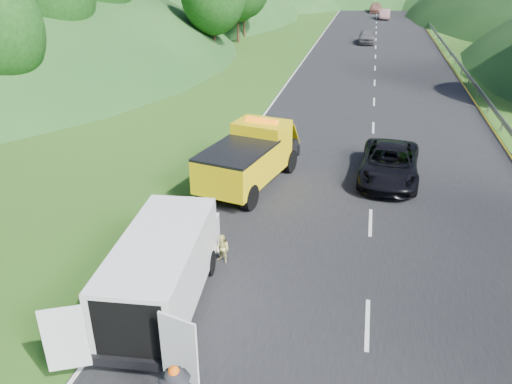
% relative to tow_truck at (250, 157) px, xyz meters
% --- Properties ---
extents(ground, '(320.00, 320.00, 0.00)m').
position_rel_tow_truck_xyz_m(ground, '(2.31, -6.50, -1.33)').
color(ground, '#38661E').
rests_on(ground, ground).
extents(road_surface, '(14.00, 200.00, 0.02)m').
position_rel_tow_truck_xyz_m(road_surface, '(5.31, 33.50, -1.32)').
color(road_surface, black).
rests_on(road_surface, ground).
extents(guardrail, '(0.06, 140.00, 1.52)m').
position_rel_tow_truck_xyz_m(guardrail, '(12.61, 46.00, -1.33)').
color(guardrail, gray).
rests_on(guardrail, ground).
extents(tree_line_left, '(14.00, 140.00, 14.00)m').
position_rel_tow_truck_xyz_m(tree_line_left, '(-16.69, 53.50, -1.33)').
color(tree_line_left, '#215619').
rests_on(tree_line_left, ground).
extents(tow_truck, '(3.65, 6.68, 2.72)m').
position_rel_tow_truck_xyz_m(tow_truck, '(0.00, 0.00, 0.00)').
color(tow_truck, black).
rests_on(tow_truck, ground).
extents(white_van, '(3.57, 6.75, 2.32)m').
position_rel_tow_truck_xyz_m(white_van, '(-0.47, -8.83, -0.02)').
color(white_van, black).
rests_on(white_van, ground).
extents(woman, '(0.54, 0.67, 1.64)m').
position_rel_tow_truck_xyz_m(woman, '(-1.65, -5.98, -1.33)').
color(woman, white).
rests_on(woman, ground).
extents(child, '(0.59, 0.54, 1.00)m').
position_rel_tow_truck_xyz_m(child, '(0.54, -6.36, -1.33)').
color(child, '#D4C971').
rests_on(child, ground).
extents(suitcase, '(0.42, 0.27, 0.63)m').
position_rel_tow_truck_xyz_m(suitcase, '(-2.18, -6.51, -1.02)').
color(suitcase, '#66674D').
rests_on(suitcase, ground).
extents(passing_suv, '(2.87, 5.64, 1.53)m').
position_rel_tow_truck_xyz_m(passing_suv, '(6.02, 1.90, -1.33)').
color(passing_suv, black).
rests_on(passing_suv, ground).
extents(dist_car_a, '(1.86, 4.61, 1.57)m').
position_rel_tow_truck_xyz_m(dist_car_a, '(4.21, 42.05, -1.33)').
color(dist_car_a, '#454448').
rests_on(dist_car_a, ground).
extents(dist_car_b, '(1.64, 4.71, 1.55)m').
position_rel_tow_truck_xyz_m(dist_car_b, '(6.52, 68.31, -1.33)').
color(dist_car_b, '#795054').
rests_on(dist_car_b, ground).
extents(dist_car_c, '(2.17, 5.33, 1.55)m').
position_rel_tow_truck_xyz_m(dist_car_c, '(5.06, 79.26, -1.33)').
color(dist_car_c, '#8B5545').
rests_on(dist_car_c, ground).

